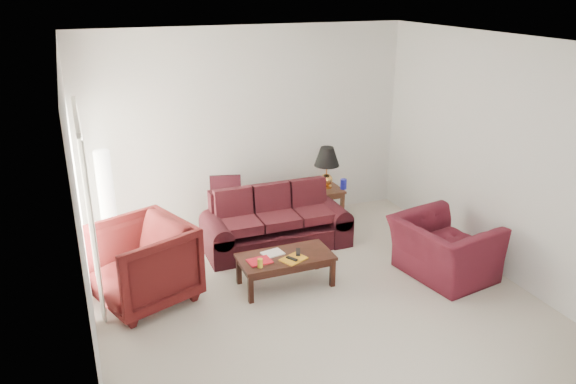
# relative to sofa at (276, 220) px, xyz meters

# --- Properties ---
(floor) EXTENTS (5.00, 5.00, 0.00)m
(floor) POSITION_rel_sofa_xyz_m (-0.05, -1.43, -0.42)
(floor) COLOR beige
(floor) RESTS_ON ground
(blinds) EXTENTS (0.10, 2.00, 2.16)m
(blinds) POSITION_rel_sofa_xyz_m (-2.47, -0.13, 0.66)
(blinds) COLOR silver
(blinds) RESTS_ON ground
(sofa) EXTENTS (2.09, 1.01, 0.83)m
(sofa) POSITION_rel_sofa_xyz_m (0.00, 0.00, 0.00)
(sofa) COLOR black
(sofa) RESTS_ON ground
(throw_pillow) EXTENTS (0.49, 0.32, 0.47)m
(throw_pillow) POSITION_rel_sofa_xyz_m (-0.54, 0.68, 0.28)
(throw_pillow) COLOR black
(throw_pillow) RESTS_ON sofa
(end_table) EXTENTS (0.53, 0.53, 0.54)m
(end_table) POSITION_rel_sofa_xyz_m (1.04, 0.61, -0.15)
(end_table) COLOR #4B1F1A
(end_table) RESTS_ON ground
(table_lamp) EXTENTS (0.49, 0.49, 0.66)m
(table_lamp) POSITION_rel_sofa_xyz_m (1.08, 0.65, 0.45)
(table_lamp) COLOR gold
(table_lamp) RESTS_ON end_table
(clock) EXTENTS (0.17, 0.10, 0.16)m
(clock) POSITION_rel_sofa_xyz_m (0.84, 0.42, 0.20)
(clock) COLOR silver
(clock) RESTS_ON end_table
(blue_canister) EXTENTS (0.12, 0.12, 0.16)m
(blue_canister) POSITION_rel_sofa_xyz_m (1.30, 0.50, 0.20)
(blue_canister) COLOR #161A94
(blue_canister) RESTS_ON end_table
(picture_frame) EXTENTS (0.15, 0.18, 0.05)m
(picture_frame) POSITION_rel_sofa_xyz_m (0.85, 0.77, 0.20)
(picture_frame) COLOR silver
(picture_frame) RESTS_ON end_table
(floor_lamp) EXTENTS (0.32, 0.32, 1.51)m
(floor_lamp) POSITION_rel_sofa_xyz_m (-2.21, 0.67, 0.34)
(floor_lamp) COLOR silver
(floor_lamp) RESTS_ON ground
(armchair_left) EXTENTS (1.38, 1.36, 0.98)m
(armchair_left) POSITION_rel_sofa_xyz_m (-1.96, -0.78, 0.07)
(armchair_left) COLOR #420F0F
(armchair_left) RESTS_ON ground
(armchair_right) EXTENTS (1.20, 1.32, 0.76)m
(armchair_right) POSITION_rel_sofa_xyz_m (1.70, -1.55, -0.04)
(armchair_right) COLOR #46101A
(armchair_right) RESTS_ON ground
(coffee_table) EXTENTS (1.28, 0.88, 0.41)m
(coffee_table) POSITION_rel_sofa_xyz_m (-0.27, -1.05, -0.21)
(coffee_table) COLOR black
(coffee_table) RESTS_ON ground
(magazine_red) EXTENTS (0.30, 0.23, 0.02)m
(magazine_red) POSITION_rel_sofa_xyz_m (-0.62, -1.09, -0.00)
(magazine_red) COLOR red
(magazine_red) RESTS_ON coffee_table
(magazine_white) EXTENTS (0.29, 0.23, 0.01)m
(magazine_white) POSITION_rel_sofa_xyz_m (-0.40, -0.94, -0.00)
(magazine_white) COLOR silver
(magazine_white) RESTS_ON coffee_table
(magazine_orange) EXTENTS (0.36, 0.32, 0.02)m
(magazine_orange) POSITION_rel_sofa_xyz_m (-0.21, -1.18, -0.00)
(magazine_orange) COLOR #BA7915
(magazine_orange) RESTS_ON coffee_table
(remote_a) EXTENTS (0.12, 0.15, 0.02)m
(remote_a) POSITION_rel_sofa_xyz_m (-0.24, -1.20, 0.02)
(remote_a) COLOR black
(remote_a) RESTS_ON coffee_table
(remote_b) EXTENTS (0.12, 0.19, 0.02)m
(remote_b) POSITION_rel_sofa_xyz_m (-0.11, -1.07, 0.02)
(remote_b) COLOR black
(remote_b) RESTS_ON coffee_table
(yellow_glass) EXTENTS (0.08, 0.08, 0.11)m
(yellow_glass) POSITION_rel_sofa_xyz_m (-0.65, -1.22, 0.04)
(yellow_glass) COLOR gold
(yellow_glass) RESTS_ON coffee_table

